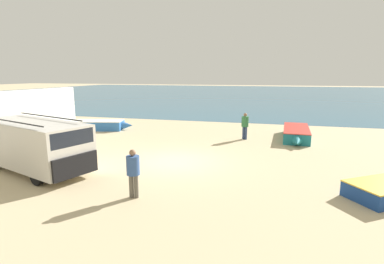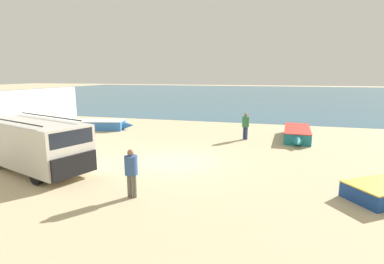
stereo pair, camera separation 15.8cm
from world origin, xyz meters
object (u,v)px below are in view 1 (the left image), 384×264
Objects in this scene: fishing_rowboat_1 at (296,134)px; fishing_rowboat_0 at (100,125)px; fisherman_1 at (133,169)px; fisherman_0 at (245,124)px; parked_van at (34,144)px.

fishing_rowboat_0 is at bearing -86.02° from fishing_rowboat_1.
fishing_rowboat_1 is 3.25× the size of fisherman_1.
fisherman_1 is at bearing 9.86° from fisherman_0.
fisherman_0 is at bearing 65.78° from parked_van.
parked_van is 11.50m from fisherman_0.
parked_van is at bearing -87.91° from fishing_rowboat_0.
fisherman_1 is (-5.74, -10.83, 0.63)m from fishing_rowboat_1.
fisherman_0 reaches higher than fishing_rowboat_0.
fisherman_1 is at bearing -25.15° from fishing_rowboat_1.
parked_van reaches higher than fishing_rowboat_1.
parked_van is at bearing -113.13° from fisherman_1.
parked_van is 5.36m from fisherman_1.
fisherman_0 reaches higher than fishing_rowboat_1.
parked_van is at bearing -17.91° from fisherman_0.
fishing_rowboat_1 is 3.27m from fisherman_0.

